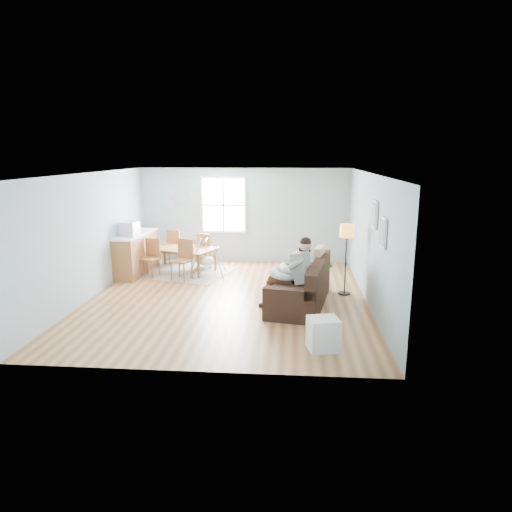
# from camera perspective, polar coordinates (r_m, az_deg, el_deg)

# --- Properties ---
(room) EXTENTS (8.40, 9.40, 3.90)m
(room) POSITION_cam_1_polar(r_m,az_deg,el_deg) (9.63, -3.70, 8.64)
(room) COLOR brown
(window) EXTENTS (1.32, 0.08, 1.62)m
(window) POSITION_cam_1_polar(r_m,az_deg,el_deg) (13.20, -4.08, 6.38)
(window) COLOR white
(window) RESTS_ON room
(pictures) EXTENTS (0.05, 1.34, 0.74)m
(pictures) POSITION_cam_1_polar(r_m,az_deg,el_deg) (8.70, 15.08, 4.00)
(pictures) COLOR white
(pictures) RESTS_ON room
(wall_plates) EXTENTS (0.67, 0.02, 0.66)m
(wall_plates) POSITION_cam_1_polar(r_m,az_deg,el_deg) (13.47, -10.04, 7.11)
(wall_plates) COLOR #A0B1C0
(wall_plates) RESTS_ON room
(sofa) EXTENTS (1.42, 2.50, 0.95)m
(sofa) POSITION_cam_1_polar(r_m,az_deg,el_deg) (9.57, 5.85, -4.14)
(sofa) COLOR black
(sofa) RESTS_ON room
(green_throw) EXTENTS (1.27, 1.13, 0.04)m
(green_throw) POSITION_cam_1_polar(r_m,az_deg,el_deg) (10.26, 6.10, -1.45)
(green_throw) COLOR #14581C
(green_throw) RESTS_ON sofa
(beige_pillow) EXTENTS (0.28, 0.56, 0.54)m
(beige_pillow) POSITION_cam_1_polar(r_m,az_deg,el_deg) (10.00, 7.88, -0.40)
(beige_pillow) COLOR beige
(beige_pillow) RESTS_ON sofa
(father) EXTENTS (1.12, 0.69, 1.51)m
(father) POSITION_cam_1_polar(r_m,az_deg,el_deg) (9.15, 4.66, -1.82)
(father) COLOR #98989B
(father) RESTS_ON sofa
(nursing_pillow) EXTENTS (0.76, 0.74, 0.24)m
(nursing_pillow) POSITION_cam_1_polar(r_m,az_deg,el_deg) (9.20, 3.56, -2.22)
(nursing_pillow) COLOR #CAE8FD
(nursing_pillow) RESTS_ON father
(infant) EXTENTS (0.22, 0.45, 0.16)m
(infant) POSITION_cam_1_polar(r_m,az_deg,el_deg) (9.22, 3.55, -1.50)
(infant) COLOR white
(infant) RESTS_ON nursing_pillow
(toddler) EXTENTS (0.65, 0.42, 0.97)m
(toddler) POSITION_cam_1_polar(r_m,az_deg,el_deg) (9.67, 5.62, -1.05)
(toddler) COLOR white
(toddler) RESTS_ON sofa
(floor_lamp) EXTENTS (0.32, 0.32, 1.58)m
(floor_lamp) POSITION_cam_1_polar(r_m,az_deg,el_deg) (10.21, 11.28, 2.37)
(floor_lamp) COLOR black
(floor_lamp) RESTS_ON room
(storage_cube) EXTENTS (0.56, 0.52, 0.53)m
(storage_cube) POSITION_cam_1_polar(r_m,az_deg,el_deg) (7.51, 8.35, -9.62)
(storage_cube) COLOR white
(storage_cube) RESTS_ON room
(rug) EXTENTS (3.04, 2.61, 0.01)m
(rug) POSITION_cam_1_polar(r_m,az_deg,el_deg) (12.43, -9.43, -1.88)
(rug) COLOR gray
(rug) RESTS_ON room
(dining_table) EXTENTS (2.09, 1.61, 0.65)m
(dining_table) POSITION_cam_1_polar(r_m,az_deg,el_deg) (12.35, -9.49, -0.45)
(dining_table) COLOR olive
(dining_table) RESTS_ON rug
(chair_sw) EXTENTS (0.53, 0.53, 0.96)m
(chair_sw) POSITION_cam_1_polar(r_m,az_deg,el_deg) (12.02, -12.99, 0.14)
(chair_sw) COLOR brown
(chair_sw) RESTS_ON rug
(chair_se) EXTENTS (0.58, 0.58, 1.01)m
(chair_se) POSITION_cam_1_polar(r_m,az_deg,el_deg) (11.53, -9.07, -0.06)
(chair_se) COLOR brown
(chair_se) RESTS_ON rug
(chair_nw) EXTENTS (0.60, 0.60, 1.01)m
(chair_nw) POSITION_cam_1_polar(r_m,az_deg,el_deg) (13.07, -9.95, 1.41)
(chair_nw) COLOR brown
(chair_nw) RESTS_ON rug
(chair_ne) EXTENTS (0.56, 0.56, 0.97)m
(chair_ne) POSITION_cam_1_polar(r_m,az_deg,el_deg) (12.63, -6.27, 1.01)
(chair_ne) COLOR brown
(chair_ne) RESTS_ON rug
(counter) EXTENTS (0.65, 1.93, 1.07)m
(counter) POSITION_cam_1_polar(r_m,az_deg,el_deg) (12.38, -14.76, 0.35)
(counter) COLOR olive
(counter) RESTS_ON room
(monitor) EXTENTS (0.44, 0.42, 0.36)m
(monitor) POSITION_cam_1_polar(r_m,az_deg,el_deg) (11.92, -15.52, 3.30)
(monitor) COLOR silver
(monitor) RESTS_ON counter
(baby_swing) EXTENTS (1.03, 1.05, 0.97)m
(baby_swing) POSITION_cam_1_polar(r_m,az_deg,el_deg) (11.69, -6.18, -0.55)
(baby_swing) COLOR silver
(baby_swing) RESTS_ON room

